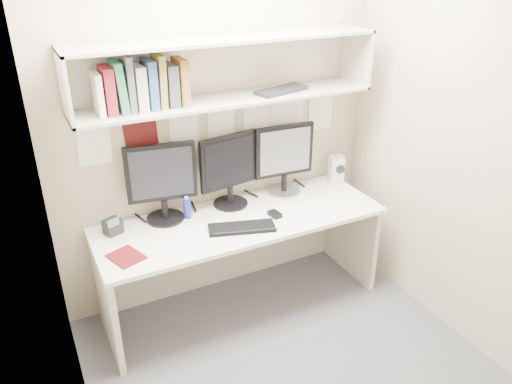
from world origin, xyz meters
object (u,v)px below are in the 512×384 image
monitor_left (162,180)px  keyboard (242,228)px  speaker (336,169)px  desk_phone (113,226)px  desk (241,261)px  monitor_right (284,157)px  monitor_center (229,168)px  maroon_notebook (126,257)px

monitor_left → keyboard: 0.62m
monitor_left → keyboard: size_ratio=1.24×
monitor_left → speaker: bearing=8.5°
monitor_left → desk_phone: size_ratio=4.08×
desk → monitor_right: 0.83m
desk_phone → monitor_center: bearing=-18.5°
keyboard → speaker: 1.06m
desk → maroon_notebook: size_ratio=9.65×
speaker → maroon_notebook: 1.80m
monitor_right → keyboard: bearing=-141.3°
monitor_left → monitor_right: bearing=9.2°
keyboard → monitor_left: bearing=155.3°
monitor_left → monitor_right: size_ratio=1.02×
desk → monitor_right: (0.47, 0.22, 0.65)m
monitor_left → keyboard: monitor_left is taller
monitor_left → maroon_notebook: (-0.36, -0.36, -0.28)m
maroon_notebook → keyboard: bearing=-20.5°
monitor_left → monitor_right: 0.94m
monitor_right → speaker: (0.47, -0.02, -0.18)m
speaker → desk_phone: size_ratio=1.59×
maroon_notebook → desk: bearing=-10.2°
speaker → desk: bearing=-150.0°
monitor_center → keyboard: size_ratio=1.20×
monitor_right → maroon_notebook: (-1.30, -0.36, -0.28)m
speaker → desk_phone: speaker is taller
maroon_notebook → monitor_left: bearing=25.3°
monitor_center → keyboard: monitor_center is taller
desk → desk_phone: bearing=167.7°
monitor_center → keyboard: (-0.08, -0.37, -0.27)m
desk → speaker: size_ratio=9.40×
desk → speaker: (0.94, 0.20, 0.47)m
monitor_center → monitor_left: bearing=171.3°
desk → keyboard: keyboard is taller
keyboard → maroon_notebook: keyboard is taller
monitor_center → desk: bearing=-103.9°
monitor_left → maroon_notebook: monitor_left is taller
monitor_center → maroon_notebook: (-0.85, -0.36, -0.28)m
desk → keyboard: (-0.06, -0.15, 0.37)m
monitor_center → speaker: (0.92, -0.02, -0.18)m
keyboard → desk_phone: desk_phone is taller
desk → monitor_left: (-0.47, 0.22, 0.65)m
monitor_left → desk_phone: 0.44m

